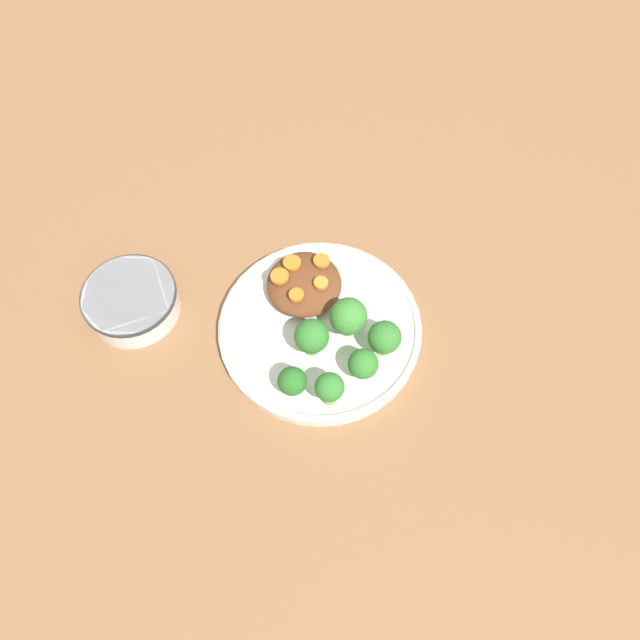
# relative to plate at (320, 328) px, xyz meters

# --- Properties ---
(ground_plane) EXTENTS (4.00, 4.00, 0.00)m
(ground_plane) POSITION_rel_plate_xyz_m (0.00, 0.00, -0.01)
(ground_plane) COLOR #8C603D
(plate) EXTENTS (0.27, 0.27, 0.02)m
(plate) POSITION_rel_plate_xyz_m (0.00, 0.00, 0.00)
(plate) COLOR silver
(plate) RESTS_ON ground_plane
(dip_bowl) EXTENTS (0.12, 0.12, 0.04)m
(dip_bowl) POSITION_rel_plate_xyz_m (0.03, 0.25, 0.01)
(dip_bowl) COLOR silver
(dip_bowl) RESTS_ON ground_plane
(stew_mound) EXTENTS (0.10, 0.10, 0.03)m
(stew_mound) POSITION_rel_plate_xyz_m (0.05, 0.02, 0.02)
(stew_mound) COLOR brown
(stew_mound) RESTS_ON plate
(broccoli_floret_0) EXTENTS (0.04, 0.04, 0.06)m
(broccoli_floret_0) POSITION_rel_plate_xyz_m (-0.03, 0.01, 0.04)
(broccoli_floret_0) COLOR #759E51
(broccoli_floret_0) RESTS_ON plate
(broccoli_floret_1) EXTENTS (0.04, 0.04, 0.05)m
(broccoli_floret_1) POSITION_rel_plate_xyz_m (-0.03, -0.08, 0.04)
(broccoli_floret_1) COLOR #7FA85B
(broccoli_floret_1) RESTS_ON plate
(broccoli_floret_2) EXTENTS (0.04, 0.04, 0.05)m
(broccoli_floret_2) POSITION_rel_plate_xyz_m (-0.09, 0.03, 0.03)
(broccoli_floret_2) COLOR #7FA85B
(broccoli_floret_2) RESTS_ON plate
(broccoli_floret_3) EXTENTS (0.05, 0.05, 0.06)m
(broccoli_floret_3) POSITION_rel_plate_xyz_m (-0.01, -0.04, 0.04)
(broccoli_floret_3) COLOR #759E51
(broccoli_floret_3) RESTS_ON plate
(broccoli_floret_4) EXTENTS (0.04, 0.04, 0.05)m
(broccoli_floret_4) POSITION_rel_plate_xyz_m (-0.07, -0.05, 0.03)
(broccoli_floret_4) COLOR #7FA85B
(broccoli_floret_4) RESTS_ON plate
(broccoli_floret_5) EXTENTS (0.04, 0.04, 0.05)m
(broccoli_floret_5) POSITION_rel_plate_xyz_m (-0.10, -0.01, 0.04)
(broccoli_floret_5) COLOR #7FA85B
(broccoli_floret_5) RESTS_ON plate
(carrot_slice_0) EXTENTS (0.02, 0.02, 0.01)m
(carrot_slice_0) POSITION_rel_plate_xyz_m (0.02, 0.03, 0.04)
(carrot_slice_0) COLOR orange
(carrot_slice_0) RESTS_ON stew_mound
(carrot_slice_1) EXTENTS (0.02, 0.02, 0.01)m
(carrot_slice_1) POSITION_rel_plate_xyz_m (0.05, 0.05, 0.04)
(carrot_slice_1) COLOR orange
(carrot_slice_1) RESTS_ON stew_mound
(carrot_slice_2) EXTENTS (0.02, 0.02, 0.01)m
(carrot_slice_2) POSITION_rel_plate_xyz_m (0.04, 0.00, 0.04)
(carrot_slice_2) COLOR orange
(carrot_slice_2) RESTS_ON stew_mound
(carrot_slice_3) EXTENTS (0.02, 0.02, 0.01)m
(carrot_slice_3) POSITION_rel_plate_xyz_m (0.07, 0.04, 0.04)
(carrot_slice_3) COLOR orange
(carrot_slice_3) RESTS_ON stew_mound
(carrot_slice_4) EXTENTS (0.02, 0.02, 0.01)m
(carrot_slice_4) POSITION_rel_plate_xyz_m (0.08, 0.00, 0.04)
(carrot_slice_4) COLOR orange
(carrot_slice_4) RESTS_ON stew_mound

